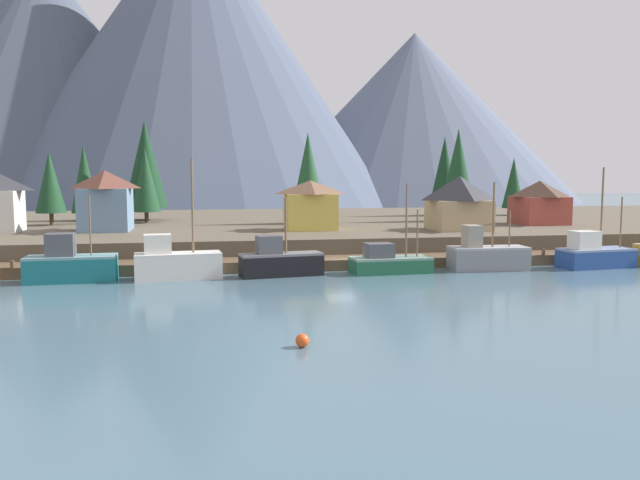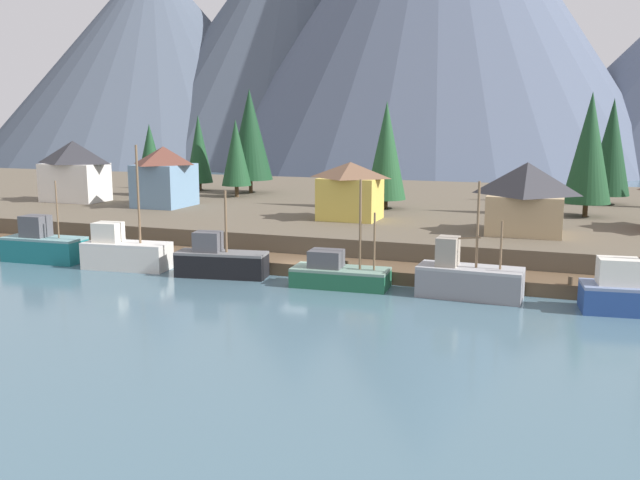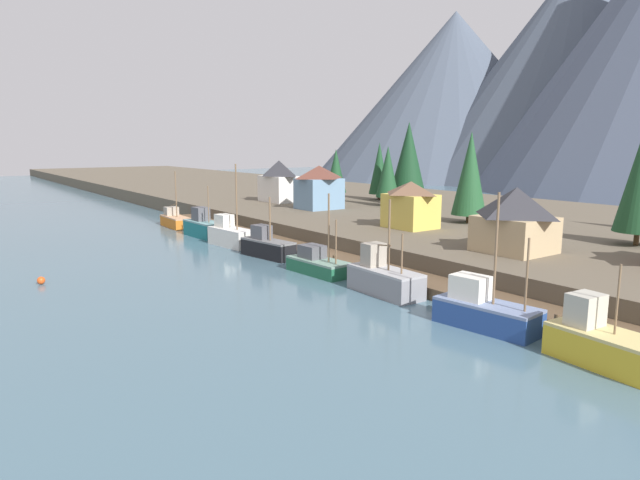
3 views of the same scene
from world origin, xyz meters
TOP-DOWN VIEW (x-y plane):
  - ground_plane at (0.00, 20.00)m, footprint 400.00×400.00m
  - dock at (0.00, 1.99)m, footprint 80.00×4.00m
  - shoreline_bank at (0.00, 32.00)m, footprint 400.00×56.00m
  - mountain_central_peak at (-59.35, 148.87)m, footprint 108.85×108.85m
  - mountain_east_peak at (-15.16, 136.67)m, footprint 116.84×116.84m
  - mountain_far_ridge at (57.47, 152.75)m, footprint 109.14×109.14m
  - fishing_boat_teal at (-23.04, -1.70)m, footprint 7.22×3.10m
  - fishing_boat_white at (-14.59, -1.83)m, footprint 7.33×3.35m
  - fishing_boat_black at (-5.83, -1.79)m, footprint 7.36×3.28m
  - fishing_boat_green at (3.93, -1.78)m, footprint 7.25×3.26m
  - fishing_boat_grey at (13.28, -1.62)m, footprint 7.19×2.98m
  - fishing_boat_blue at (23.93, -2.01)m, footprint 7.39×3.65m
  - house_tan at (16.18, 12.10)m, footprint 6.47×6.10m
  - house_yellow at (-0.43, 15.03)m, footprint 5.89×4.87m
  - house_blue at (-23.07, 17.76)m, footprint 5.55×6.40m
  - house_red at (29.45, 18.21)m, footprint 6.01×6.14m
  - conifer_near_left at (-19.78, 29.06)m, footprint 3.72×3.72m
  - conifer_near_right at (21.27, 24.99)m, footprint 4.69×4.69m
  - conifer_mid_left at (-28.41, 34.95)m, footprint 3.66×3.66m
  - conifer_mid_right at (-31.02, 27.12)m, footprint 3.66×3.66m
  - conifer_back_left at (-20.21, 34.05)m, footprint 5.89×5.89m
  - conifer_back_right at (0.77, 24.23)m, footprint 4.40×4.40m
  - conifer_centre at (34.65, 35.41)m, footprint 3.35×3.35m
  - conifer_far_left at (23.91, 36.76)m, footprint 4.60×4.60m
  - channel_buoy at (-7.26, -24.61)m, footprint 0.70×0.70m

SIDE VIEW (x-z plane):
  - ground_plane at x=0.00m, z-range -1.00..0.00m
  - channel_buoy at x=-7.26m, z-range 0.00..0.70m
  - dock at x=0.00m, z-range -0.30..1.30m
  - fishing_boat_green at x=3.93m, z-range -3.01..4.95m
  - fishing_boat_blue at x=23.93m, z-range -3.47..5.95m
  - fishing_boat_black at x=-5.83m, z-range -2.15..4.64m
  - shoreline_bank at x=0.00m, z-range 0.00..2.50m
  - fishing_boat_grey at x=13.28m, z-range -2.71..5.35m
  - fishing_boat_white at x=-14.59m, z-range -3.72..6.44m
  - fishing_boat_teal at x=-23.04m, z-range -2.16..4.89m
  - house_red at x=29.45m, z-range 2.56..8.05m
  - house_yellow at x=-0.43m, z-range 2.56..8.16m
  - house_tan at x=16.18m, z-range 2.57..8.67m
  - house_blue at x=-23.07m, z-range 2.57..9.27m
  - conifer_centre at x=34.65m, z-range 3.05..11.94m
  - conifer_mid_right at x=-31.02m, z-range 3.25..12.36m
  - conifer_near_left at x=-19.78m, z-range 3.21..12.91m
  - conifer_mid_left at x=-28.41m, z-range 3.01..13.30m
  - conifer_back_right at x=0.77m, z-range 3.02..14.63m
  - conifer_far_left at x=23.91m, z-range 3.02..15.07m
  - conifer_near_right at x=21.27m, z-range 3.18..15.56m
  - conifer_back_left at x=-20.21m, z-range 3.39..17.00m
  - mountain_far_ridge at x=57.47m, z-range 0.00..56.23m
  - mountain_central_peak at x=-59.35m, z-range 0.00..73.80m
  - mountain_east_peak at x=-15.16m, z-range 0.00..87.03m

